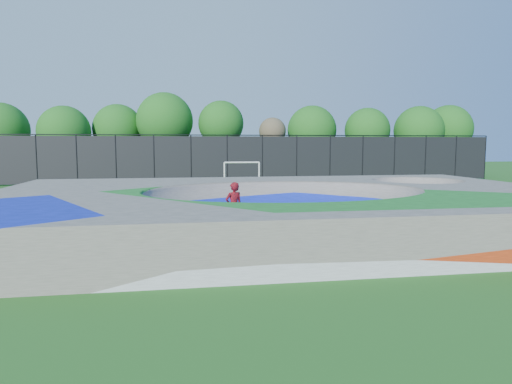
# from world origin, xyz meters

# --- Properties ---
(ground) EXTENTS (120.00, 120.00, 0.00)m
(ground) POSITION_xyz_m (0.00, 0.00, 0.00)
(ground) COLOR #1C5417
(ground) RESTS_ON ground
(skate_deck) EXTENTS (22.00, 14.00, 1.50)m
(skate_deck) POSITION_xyz_m (0.00, 0.00, 0.75)
(skate_deck) COLOR gray
(skate_deck) RESTS_ON ground
(skater) EXTENTS (0.78, 0.63, 1.86)m
(skater) POSITION_xyz_m (-2.04, -0.50, 0.93)
(skater) COLOR #B60E18
(skater) RESTS_ON ground
(skateboard) EXTENTS (0.81, 0.38, 0.05)m
(skateboard) POSITION_xyz_m (-2.04, -0.50, 0.03)
(skateboard) COLOR black
(skateboard) RESTS_ON ground
(soccer_goal) EXTENTS (2.86, 0.12, 1.89)m
(soccer_goal) POSITION_xyz_m (0.85, 18.14, 1.31)
(soccer_goal) COLOR silver
(soccer_goal) RESTS_ON ground
(fence) EXTENTS (48.09, 0.09, 4.04)m
(fence) POSITION_xyz_m (0.00, 21.00, 2.10)
(fence) COLOR black
(fence) RESTS_ON ground
(treeline) EXTENTS (53.59, 7.16, 7.95)m
(treeline) POSITION_xyz_m (-0.92, 26.11, 4.76)
(treeline) COLOR #412A20
(treeline) RESTS_ON ground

